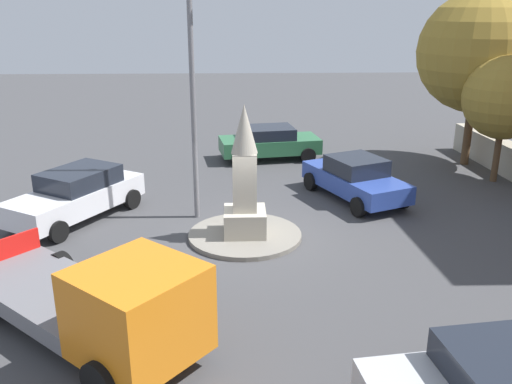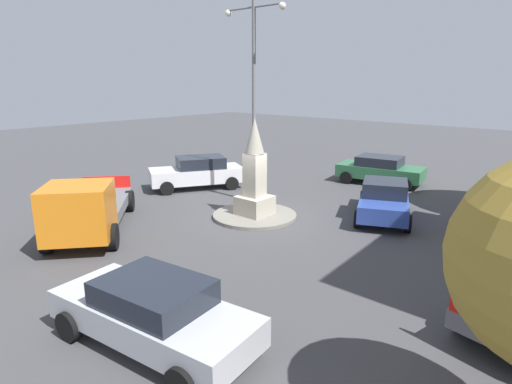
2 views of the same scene
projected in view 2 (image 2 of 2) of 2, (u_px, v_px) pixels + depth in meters
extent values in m
plane|color=#424244|center=(255.00, 217.00, 16.85)|extent=(80.00, 80.00, 0.00)
cylinder|color=gray|center=(255.00, 215.00, 16.84)|extent=(3.26, 3.26, 0.13)
cube|color=#B2AA99|center=(255.00, 205.00, 16.73)|extent=(1.18, 1.18, 0.72)
cube|color=#B2AA99|center=(255.00, 175.00, 16.43)|extent=(0.67, 0.67, 1.67)
cone|color=#B2AA99|center=(255.00, 135.00, 16.05)|extent=(0.73, 0.73, 1.34)
cylinder|color=slate|center=(254.00, 105.00, 17.96)|extent=(0.16, 0.16, 8.33)
cylinder|color=slate|center=(268.00, 5.00, 16.55)|extent=(1.41, 0.08, 0.08)
cylinder|color=slate|center=(241.00, 9.00, 17.44)|extent=(1.41, 0.08, 0.08)
sphere|color=#F2EACC|center=(282.00, 6.00, 16.13)|extent=(0.28, 0.28, 0.28)
sphere|color=#F2EACC|center=(228.00, 13.00, 17.92)|extent=(0.28, 0.28, 0.28)
cube|color=silver|center=(196.00, 175.00, 21.18)|extent=(3.78, 4.72, 0.69)
cube|color=#1E232D|center=(201.00, 162.00, 21.10)|extent=(2.52, 2.74, 0.54)
cylinder|color=black|center=(167.00, 188.00, 19.99)|extent=(0.52, 0.66, 0.64)
cylinder|color=black|center=(163.00, 180.00, 21.60)|extent=(0.52, 0.66, 0.64)
cylinder|color=black|center=(232.00, 183.00, 20.95)|extent=(0.52, 0.66, 0.64)
cylinder|color=black|center=(223.00, 176.00, 22.55)|extent=(0.52, 0.66, 0.64)
cube|color=#2D6B42|center=(380.00, 172.00, 22.10)|extent=(4.44, 2.45, 0.62)
cube|color=#1E232D|center=(380.00, 161.00, 22.00)|extent=(2.36, 1.98, 0.48)
cylinder|color=black|center=(346.00, 178.00, 22.19)|extent=(0.67, 0.32, 0.64)
cylinder|color=black|center=(358.00, 171.00, 23.68)|extent=(0.67, 0.32, 0.64)
cylinder|color=black|center=(405.00, 185.00, 20.68)|extent=(0.67, 0.32, 0.64)
cylinder|color=black|center=(414.00, 178.00, 22.17)|extent=(0.67, 0.32, 0.64)
cube|color=#B7BABF|center=(153.00, 317.00, 8.60)|extent=(4.64, 2.26, 0.60)
cube|color=#1E232D|center=(153.00, 293.00, 8.43)|extent=(2.28, 1.83, 0.50)
cylinder|color=black|center=(242.00, 335.00, 8.53)|extent=(0.66, 0.30, 0.64)
cylinder|color=black|center=(182.00, 384.00, 7.14)|extent=(0.66, 0.30, 0.64)
cylinder|color=black|center=(135.00, 293.00, 10.20)|extent=(0.66, 0.30, 0.64)
cylinder|color=black|center=(69.00, 326.00, 8.82)|extent=(0.66, 0.30, 0.64)
cube|color=#2D479E|center=(384.00, 202.00, 16.62)|extent=(3.26, 4.53, 0.61)
cube|color=#1E232D|center=(385.00, 188.00, 16.43)|extent=(2.15, 2.21, 0.55)
cylinder|color=black|center=(363.00, 198.00, 18.30)|extent=(0.46, 0.67, 0.64)
cylinder|color=black|center=(406.00, 202.00, 17.80)|extent=(0.46, 0.67, 0.64)
cylinder|color=black|center=(357.00, 219.00, 15.60)|extent=(0.46, 0.67, 0.64)
cylinder|color=black|center=(408.00, 224.00, 15.10)|extent=(0.46, 0.67, 0.64)
cube|color=orange|center=(78.00, 211.00, 13.36)|extent=(2.77, 2.77, 1.66)
cube|color=slate|center=(99.00, 205.00, 16.30)|extent=(4.21, 4.00, 0.38)
cube|color=red|center=(107.00, 182.00, 18.00)|extent=(1.27, 1.48, 0.50)
cylinder|color=black|center=(113.00, 237.00, 13.55)|extent=(0.82, 0.76, 0.84)
cylinder|color=black|center=(46.00, 240.00, 13.27)|extent=(0.82, 0.76, 0.84)
cylinder|color=black|center=(130.00, 201.00, 17.56)|extent=(0.82, 0.76, 0.84)
cylinder|color=black|center=(79.00, 203.00, 17.27)|extent=(0.82, 0.76, 0.84)
cube|color=red|center=(505.00, 320.00, 7.65)|extent=(2.00, 0.50, 0.50)
cylinder|color=black|center=(466.00, 314.00, 9.10)|extent=(0.45, 0.88, 0.84)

